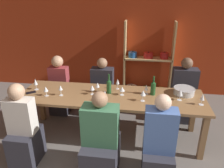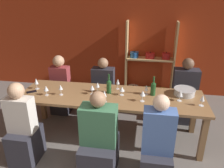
{
  "view_description": "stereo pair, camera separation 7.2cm",
  "coord_description": "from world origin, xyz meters",
  "px_view_note": "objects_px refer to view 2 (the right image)",
  "views": [
    {
      "loc": [
        0.27,
        -1.22,
        2.24
      ],
      "look_at": [
        -0.18,
        1.93,
        0.91
      ],
      "focal_mm": 35.0,
      "sensor_mm": 36.0,
      "label": 1
    },
    {
      "loc": [
        0.35,
        -1.21,
        2.24
      ],
      "look_at": [
        -0.18,
        1.93,
        0.91
      ],
      "focal_mm": 35.0,
      "sensor_mm": 36.0,
      "label": 2
    }
  ],
  "objects_px": {
    "mixing_bowl": "(184,91)",
    "person_near_a": "(99,146)",
    "wine_bottle_dark": "(153,88)",
    "person_far_a": "(61,91)",
    "wine_glass_white_b": "(122,89)",
    "person_far_c": "(103,93)",
    "person_near_b": "(24,133)",
    "wine_glass_empty_a": "(92,88)",
    "wine_glass_empty_e": "(46,89)",
    "wine_glass_white_c": "(36,82)",
    "dining_table": "(111,100)",
    "wine_glass_empty_d": "(143,94)",
    "person_far_b": "(183,98)",
    "wine_glass_red_c": "(118,82)",
    "wine_glass_red_b": "(203,98)",
    "wine_bottle_green": "(109,86)",
    "cell_phone": "(32,92)",
    "person_near_c": "(157,150)",
    "wine_glass_empty_f": "(146,88)",
    "wine_glass_white_a": "(98,85)",
    "wine_glass_empty_b": "(180,93)",
    "shelf_unit": "(148,70)",
    "wine_glass_empty_c": "(104,94)",
    "wine_glass_red_a": "(61,88)"
  },
  "relations": [
    {
      "from": "wine_glass_red_c",
      "to": "wine_glass_white_c",
      "type": "height_order",
      "value": "wine_glass_white_c"
    },
    {
      "from": "person_far_c",
      "to": "mixing_bowl",
      "type": "bearing_deg",
      "value": 158.06
    },
    {
      "from": "person_near_b",
      "to": "wine_glass_white_b",
      "type": "bearing_deg",
      "value": 31.6
    },
    {
      "from": "person_near_a",
      "to": "person_far_a",
      "type": "relative_size",
      "value": 1.03
    },
    {
      "from": "wine_bottle_green",
      "to": "person_far_c",
      "type": "distance_m",
      "value": 0.88
    },
    {
      "from": "person_far_b",
      "to": "shelf_unit",
      "type": "bearing_deg",
      "value": -55.95
    },
    {
      "from": "person_far_a",
      "to": "person_near_b",
      "type": "relative_size",
      "value": 0.97
    },
    {
      "from": "wine_glass_white_b",
      "to": "wine_glass_red_b",
      "type": "relative_size",
      "value": 0.83
    },
    {
      "from": "wine_glass_empty_d",
      "to": "person_far_a",
      "type": "bearing_deg",
      "value": 153.01
    },
    {
      "from": "wine_glass_empty_a",
      "to": "wine_glass_empty_f",
      "type": "distance_m",
      "value": 0.85
    },
    {
      "from": "wine_glass_red_b",
      "to": "wine_bottle_green",
      "type": "bearing_deg",
      "value": 171.39
    },
    {
      "from": "wine_glass_white_b",
      "to": "person_far_c",
      "type": "height_order",
      "value": "person_far_c"
    },
    {
      "from": "cell_phone",
      "to": "person_near_b",
      "type": "distance_m",
      "value": 0.75
    },
    {
      "from": "wine_glass_white_a",
      "to": "wine_glass_white_c",
      "type": "height_order",
      "value": "wine_glass_white_c"
    },
    {
      "from": "dining_table",
      "to": "wine_glass_empty_d",
      "type": "relative_size",
      "value": 17.02
    },
    {
      "from": "wine_glass_empty_e",
      "to": "person_near_b",
      "type": "bearing_deg",
      "value": -100.65
    },
    {
      "from": "person_near_b",
      "to": "wine_glass_empty_a",
      "type": "bearing_deg",
      "value": 42.4
    },
    {
      "from": "shelf_unit",
      "to": "wine_glass_empty_b",
      "type": "distance_m",
      "value": 1.9
    },
    {
      "from": "mixing_bowl",
      "to": "person_near_b",
      "type": "distance_m",
      "value": 2.46
    },
    {
      "from": "wine_glass_white_b",
      "to": "wine_glass_red_c",
      "type": "xyz_separation_m",
      "value": [
        -0.1,
        0.22,
        0.03
      ]
    },
    {
      "from": "wine_glass_empty_c",
      "to": "wine_glass_red_c",
      "type": "xyz_separation_m",
      "value": [
        0.13,
        0.49,
        0.0
      ]
    },
    {
      "from": "person_far_a",
      "to": "person_far_b",
      "type": "height_order",
      "value": "person_far_b"
    },
    {
      "from": "dining_table",
      "to": "wine_glass_empty_f",
      "type": "height_order",
      "value": "wine_glass_empty_f"
    },
    {
      "from": "wine_bottle_dark",
      "to": "wine_glass_white_b",
      "type": "xyz_separation_m",
      "value": [
        -0.48,
        -0.08,
        -0.02
      ]
    },
    {
      "from": "person_far_a",
      "to": "wine_glass_red_c",
      "type": "bearing_deg",
      "value": 159.76
    },
    {
      "from": "wine_glass_white_a",
      "to": "wine_glass_empty_b",
      "type": "bearing_deg",
      "value": -4.13
    },
    {
      "from": "wine_glass_red_a",
      "to": "person_near_b",
      "type": "height_order",
      "value": "person_near_b"
    },
    {
      "from": "mixing_bowl",
      "to": "person_near_a",
      "type": "distance_m",
      "value": 1.59
    },
    {
      "from": "wine_glass_empty_f",
      "to": "person_far_a",
      "type": "bearing_deg",
      "value": 160.97
    },
    {
      "from": "mixing_bowl",
      "to": "wine_bottle_dark",
      "type": "relative_size",
      "value": 1.08
    },
    {
      "from": "wine_glass_empty_a",
      "to": "wine_glass_white_c",
      "type": "distance_m",
      "value": 0.96
    },
    {
      "from": "mixing_bowl",
      "to": "wine_bottle_green",
      "type": "relative_size",
      "value": 1.04
    },
    {
      "from": "wine_bottle_dark",
      "to": "wine_glass_white_c",
      "type": "xyz_separation_m",
      "value": [
        -1.9,
        -0.08,
        0.01
      ]
    },
    {
      "from": "wine_glass_white_a",
      "to": "wine_glass_empty_d",
      "type": "xyz_separation_m",
      "value": [
        0.72,
        -0.2,
        0.0
      ]
    },
    {
      "from": "wine_glass_red_c",
      "to": "person_near_a",
      "type": "distance_m",
      "value": 1.17
    },
    {
      "from": "wine_glass_empty_b",
      "to": "wine_glass_white_b",
      "type": "distance_m",
      "value": 0.87
    },
    {
      "from": "wine_glass_white_b",
      "to": "wine_glass_white_c",
      "type": "distance_m",
      "value": 1.43
    },
    {
      "from": "wine_glass_white_a",
      "to": "wine_glass_white_c",
      "type": "bearing_deg",
      "value": -178.12
    },
    {
      "from": "wine_glass_empty_a",
      "to": "person_near_b",
      "type": "height_order",
      "value": "person_near_b"
    },
    {
      "from": "wine_glass_red_b",
      "to": "wine_glass_empty_d",
      "type": "relative_size",
      "value": 1.0
    },
    {
      "from": "wine_glass_empty_a",
      "to": "wine_glass_red_b",
      "type": "height_order",
      "value": "wine_glass_red_b"
    },
    {
      "from": "wine_bottle_green",
      "to": "person_far_b",
      "type": "relative_size",
      "value": 0.27
    },
    {
      "from": "mixing_bowl",
      "to": "person_far_b",
      "type": "xyz_separation_m",
      "value": [
        0.11,
        0.6,
        -0.39
      ]
    },
    {
      "from": "wine_bottle_dark",
      "to": "person_near_b",
      "type": "bearing_deg",
      "value": -153.69
    },
    {
      "from": "person_far_b",
      "to": "person_far_c",
      "type": "bearing_deg",
      "value": 0.92
    },
    {
      "from": "wine_glass_red_b",
      "to": "cell_phone",
      "type": "relative_size",
      "value": 1.05
    },
    {
      "from": "wine_bottle_dark",
      "to": "person_far_c",
      "type": "relative_size",
      "value": 0.27
    },
    {
      "from": "mixing_bowl",
      "to": "wine_glass_white_b",
      "type": "bearing_deg",
      "value": -169.83
    },
    {
      "from": "wine_glass_empty_e",
      "to": "person_near_c",
      "type": "bearing_deg",
      "value": -19.9
    },
    {
      "from": "shelf_unit",
      "to": "wine_bottle_dark",
      "type": "bearing_deg",
      "value": -87.39
    }
  ]
}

